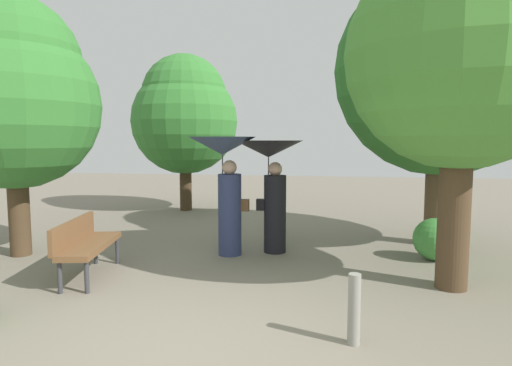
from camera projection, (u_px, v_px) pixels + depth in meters
name	position (u px, v px, depth m)	size (l,w,h in m)	color
ground_plane	(188.00, 351.00, 3.98)	(40.00, 40.00, 0.00)	gray
person_left	(225.00, 171.00, 7.23)	(1.13, 1.13, 2.01)	navy
person_right	(271.00, 171.00, 7.40)	(1.19, 1.19, 1.95)	black
park_bench	(85.00, 242.00, 6.10)	(0.77, 1.57, 0.83)	#38383D
tree_near_left	(13.00, 92.00, 7.06)	(2.78, 2.78, 4.31)	#4C3823
tree_near_right	(462.00, 34.00, 5.37)	(2.90, 2.90, 4.99)	#4C3823
tree_mid_left	(185.00, 114.00, 11.82)	(2.90, 2.90, 4.29)	#42301E
tree_mid_right	(443.00, 54.00, 7.75)	(3.85, 3.85, 5.62)	brown
bush_path_right	(435.00, 239.00, 7.00)	(0.69, 0.69, 0.69)	#428C3D
path_marker_post	(354.00, 309.00, 4.09)	(0.12, 0.12, 0.69)	gray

